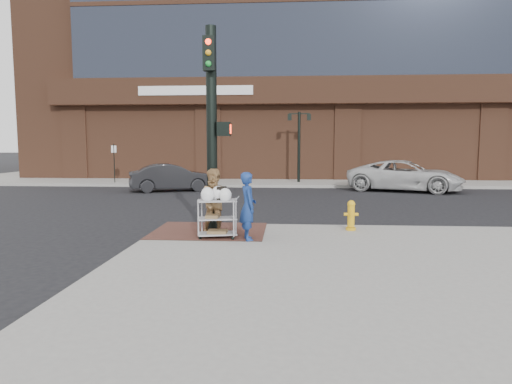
# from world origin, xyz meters

# --- Properties ---
(ground) EXTENTS (220.00, 220.00, 0.00)m
(ground) POSITION_xyz_m (0.00, 0.00, 0.00)
(ground) COLOR black
(ground) RESTS_ON ground
(sidewalk_far) EXTENTS (65.00, 36.00, 0.15)m
(sidewalk_far) POSITION_xyz_m (12.50, 32.00, 0.07)
(sidewalk_far) COLOR gray
(sidewalk_far) RESTS_ON ground
(brick_curb_ramp) EXTENTS (2.80, 2.40, 0.01)m
(brick_curb_ramp) POSITION_xyz_m (-0.60, 0.90, 0.16)
(brick_curb_ramp) COLOR #4D2F24
(brick_curb_ramp) RESTS_ON sidewalk_near
(bank_building) EXTENTS (42.00, 26.00, 28.00)m
(bank_building) POSITION_xyz_m (5.00, 31.00, 14.15)
(bank_building) COLOR brown
(bank_building) RESTS_ON sidewalk_far
(lamp_post) EXTENTS (1.32, 0.22, 4.00)m
(lamp_post) POSITION_xyz_m (2.00, 16.00, 2.62)
(lamp_post) COLOR black
(lamp_post) RESTS_ON sidewalk_far
(parking_sign) EXTENTS (0.05, 0.05, 2.20)m
(parking_sign) POSITION_xyz_m (-8.50, 15.00, 1.25)
(parking_sign) COLOR black
(parking_sign) RESTS_ON sidewalk_far
(traffic_signal_pole) EXTENTS (0.61, 0.51, 5.00)m
(traffic_signal_pole) POSITION_xyz_m (-0.48, 0.77, 2.83)
(traffic_signal_pole) COLOR black
(traffic_signal_pole) RESTS_ON sidewalk_near
(woman_blue) EXTENTS (0.52, 0.65, 1.56)m
(woman_blue) POSITION_xyz_m (0.47, -0.11, 0.93)
(woman_blue) COLOR navy
(woman_blue) RESTS_ON sidewalk_near
(pedestrian_tan) EXTENTS (0.82, 0.66, 1.61)m
(pedestrian_tan) POSITION_xyz_m (-0.35, 0.32, 0.95)
(pedestrian_tan) COLOR #A9804F
(pedestrian_tan) RESTS_ON sidewalk_near
(sedan_dark) EXTENTS (4.38, 2.83, 1.36)m
(sedan_dark) POSITION_xyz_m (-4.37, 11.88, 0.68)
(sedan_dark) COLOR black
(sedan_dark) RESTS_ON ground
(minivan_white) EXTENTS (6.07, 4.30, 1.54)m
(minivan_white) POSITION_xyz_m (7.18, 12.68, 0.77)
(minivan_white) COLOR beige
(minivan_white) RESTS_ON ground
(utility_cart) EXTENTS (0.96, 0.67, 1.21)m
(utility_cart) POSITION_xyz_m (-0.26, 0.04, 0.70)
(utility_cart) COLOR #A09FA4
(utility_cart) RESTS_ON sidewalk_near
(fire_hydrant) EXTENTS (0.36, 0.25, 0.77)m
(fire_hydrant) POSITION_xyz_m (2.98, 1.26, 0.54)
(fire_hydrant) COLOR gold
(fire_hydrant) RESTS_ON sidewalk_near
(newsbox_red) EXTENTS (0.54, 0.52, 1.07)m
(newsbox_red) POSITION_xyz_m (-5.71, 15.50, 0.68)
(newsbox_red) COLOR #AA1320
(newsbox_red) RESTS_ON sidewalk_far
(newsbox_yellow) EXTENTS (0.51, 0.49, 0.94)m
(newsbox_yellow) POSITION_xyz_m (-5.06, 15.13, 0.62)
(newsbox_yellow) COLOR yellow
(newsbox_yellow) RESTS_ON sidewalk_far
(newsbox_blue) EXTENTS (0.44, 0.41, 0.89)m
(newsbox_blue) POSITION_xyz_m (-4.81, 14.82, 0.59)
(newsbox_blue) COLOR #1948A7
(newsbox_blue) RESTS_ON sidewalk_far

